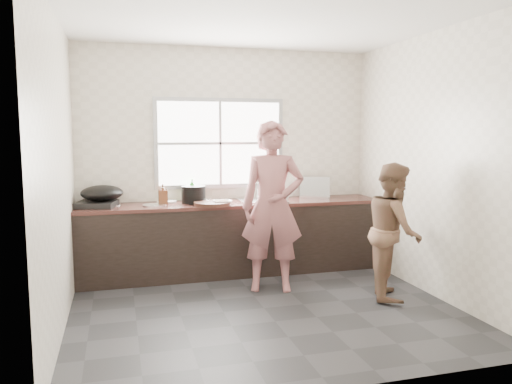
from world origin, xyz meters
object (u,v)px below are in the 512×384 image
object	(u,v)px
glass_jar	(161,199)
bowl_mince	(223,203)
cutting_board	(212,204)
bottle_brown_tall	(163,195)
pot_lid_right	(154,205)
black_pot	(194,195)
wok	(102,193)
person_side	(394,230)
bottle_green	(192,190)
burner	(97,204)
plate_food	(167,202)
pot_lid_left	(110,205)
woman	(272,212)
bottle_brown_short	(193,195)
bowl_held	(272,200)
dish_rack	(314,187)
bowl_crabs	(279,200)

from	to	relation	value
glass_jar	bowl_mince	bearing A→B (deg)	-30.19
cutting_board	bottle_brown_tall	bearing A→B (deg)	152.42
pot_lid_right	cutting_board	bearing A→B (deg)	-14.07
black_pot	wok	xyz separation A→B (m)	(-1.02, 0.04, 0.05)
person_side	wok	size ratio (longest dim) A/B	2.98
bowl_mince	bottle_green	bearing A→B (deg)	130.51
bowl_mince	burner	size ratio (longest dim) A/B	0.53
plate_food	pot_lid_left	bearing A→B (deg)	-172.89
cutting_board	bottle_green	bearing A→B (deg)	116.65
woman	bottle_brown_short	world-z (taller)	woman
black_pot	bottle_green	world-z (taller)	bottle_green
wok	bowl_mince	bearing A→B (deg)	-11.70
plate_food	pot_lid_left	world-z (taller)	plate_food
cutting_board	bowl_held	bearing A→B (deg)	0.00
plate_food	wok	xyz separation A→B (m)	(-0.73, -0.12, 0.14)
person_side	bottle_brown_short	world-z (taller)	person_side
woman	bottle_green	xyz separation A→B (m)	(-0.73, 0.88, 0.16)
plate_food	burner	xyz separation A→B (m)	(-0.79, -0.16, 0.02)
black_pot	wok	world-z (taller)	wok
bowl_mince	bowl_held	bearing A→B (deg)	0.00
glass_jar	pot_lid_right	distance (m)	0.25
burner	pot_lid_left	size ratio (longest dim) A/B	1.71
bowl_mince	black_pot	world-z (taller)	black_pot
bowl_held	bottle_brown_short	world-z (taller)	bottle_brown_short
woman	wok	distance (m)	1.93
black_pot	dish_rack	xyz separation A→B (m)	(1.53, 0.06, 0.04)
bowl_mince	wok	world-z (taller)	wok
woman	person_side	size ratio (longest dim) A/B	1.22
bottle_brown_short	glass_jar	bearing A→B (deg)	178.97
woman	bowl_crabs	size ratio (longest dim) A/B	9.13
bowl_mince	pot_lid_right	bearing A→B (deg)	168.15
bowl_held	pot_lid_right	size ratio (longest dim) A/B	0.79
plate_food	bottle_green	distance (m)	0.33
burner	pot_lid_right	bearing A→B (deg)	-6.85
bowl_crabs	pot_lid_right	distance (m)	1.44
bowl_mince	glass_jar	xyz separation A→B (m)	(-0.66, 0.38, 0.02)
cutting_board	person_side	bearing A→B (deg)	-33.48
cutting_board	bottle_brown_tall	xyz separation A→B (m)	(-0.52, 0.27, 0.09)
woman	cutting_board	xyz separation A→B (m)	(-0.55, 0.54, 0.04)
burner	dish_rack	bearing A→B (deg)	1.29
person_side	woman	bearing A→B (deg)	86.41
pot_lid_left	bottle_green	bearing A→B (deg)	2.41
bowl_mince	glass_jar	size ratio (longest dim) A/B	2.48
bowl_crabs	dish_rack	distance (m)	0.64
burner	bowl_held	bearing A→B (deg)	-6.78
bowl_mince	bowl_crabs	xyz separation A→B (m)	(0.67, 0.00, 0.00)
plate_food	burner	bearing A→B (deg)	-168.81
black_pot	cutting_board	bearing A→B (deg)	-53.72
plate_food	dish_rack	bearing A→B (deg)	-3.01
glass_jar	cutting_board	bearing A→B (deg)	-35.54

